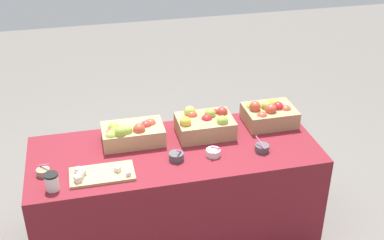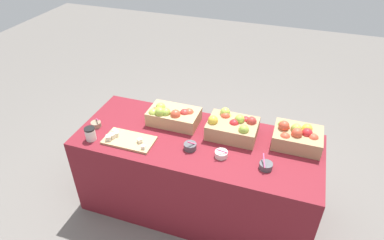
{
  "view_description": "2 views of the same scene",
  "coord_description": "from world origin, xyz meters",
  "px_view_note": "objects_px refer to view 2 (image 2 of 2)",
  "views": [
    {
      "loc": [
        -0.53,
        -2.71,
        2.5
      ],
      "look_at": [
        0.12,
        -0.0,
        0.95
      ],
      "focal_mm": 46.48,
      "sensor_mm": 36.0,
      "label": 1
    },
    {
      "loc": [
        0.62,
        -1.93,
        2.35
      ],
      "look_at": [
        -0.05,
        0.02,
        0.9
      ],
      "focal_mm": 31.2,
      "sensor_mm": 36.0,
      "label": 2
    }
  ],
  "objects_px": {
    "sample_bowl_far": "(96,124)",
    "sample_bowl_extra": "(190,146)",
    "coffee_cup": "(90,134)",
    "sample_bowl_near": "(266,166)",
    "cutting_board_front": "(128,140)",
    "apple_crate_right": "(172,115)",
    "apple_crate_left": "(297,136)",
    "sample_bowl_mid": "(221,154)",
    "apple_crate_middle": "(233,127)"
  },
  "relations": [
    {
      "from": "apple_crate_middle",
      "to": "sample_bowl_far",
      "type": "distance_m",
      "value": 1.11
    },
    {
      "from": "apple_crate_left",
      "to": "sample_bowl_near",
      "type": "xyz_separation_m",
      "value": [
        -0.17,
        -0.34,
        -0.05
      ]
    },
    {
      "from": "sample_bowl_far",
      "to": "sample_bowl_extra",
      "type": "height_order",
      "value": "sample_bowl_extra"
    },
    {
      "from": "sample_bowl_near",
      "to": "sample_bowl_extra",
      "type": "relative_size",
      "value": 1.04
    },
    {
      "from": "apple_crate_middle",
      "to": "apple_crate_right",
      "type": "height_order",
      "value": "apple_crate_middle"
    },
    {
      "from": "sample_bowl_far",
      "to": "coffee_cup",
      "type": "height_order",
      "value": "coffee_cup"
    },
    {
      "from": "apple_crate_right",
      "to": "sample_bowl_near",
      "type": "height_order",
      "value": "apple_crate_right"
    },
    {
      "from": "sample_bowl_mid",
      "to": "sample_bowl_near",
      "type": "bearing_deg",
      "value": -3.62
    },
    {
      "from": "apple_crate_left",
      "to": "sample_bowl_mid",
      "type": "xyz_separation_m",
      "value": [
        -0.5,
        -0.32,
        -0.05
      ]
    },
    {
      "from": "sample_bowl_far",
      "to": "sample_bowl_extra",
      "type": "bearing_deg",
      "value": -1.59
    },
    {
      "from": "apple_crate_middle",
      "to": "sample_bowl_extra",
      "type": "distance_m",
      "value": 0.38
    },
    {
      "from": "apple_crate_right",
      "to": "sample_bowl_near",
      "type": "distance_m",
      "value": 0.87
    },
    {
      "from": "sample_bowl_near",
      "to": "sample_bowl_extra",
      "type": "height_order",
      "value": "sample_bowl_near"
    },
    {
      "from": "sample_bowl_near",
      "to": "sample_bowl_far",
      "type": "relative_size",
      "value": 1.18
    },
    {
      "from": "apple_crate_left",
      "to": "sample_bowl_mid",
      "type": "distance_m",
      "value": 0.59
    },
    {
      "from": "sample_bowl_extra",
      "to": "coffee_cup",
      "type": "distance_m",
      "value": 0.78
    },
    {
      "from": "apple_crate_right",
      "to": "sample_bowl_far",
      "type": "relative_size",
      "value": 4.77
    },
    {
      "from": "sample_bowl_near",
      "to": "sample_bowl_mid",
      "type": "distance_m",
      "value": 0.32
    },
    {
      "from": "sample_bowl_mid",
      "to": "sample_bowl_extra",
      "type": "height_order",
      "value": "sample_bowl_extra"
    },
    {
      "from": "apple_crate_middle",
      "to": "coffee_cup",
      "type": "distance_m",
      "value": 1.1
    },
    {
      "from": "cutting_board_front",
      "to": "sample_bowl_mid",
      "type": "height_order",
      "value": "sample_bowl_mid"
    },
    {
      "from": "cutting_board_front",
      "to": "coffee_cup",
      "type": "bearing_deg",
      "value": -165.75
    },
    {
      "from": "cutting_board_front",
      "to": "coffee_cup",
      "type": "relative_size",
      "value": 3.67
    },
    {
      "from": "apple_crate_left",
      "to": "sample_bowl_far",
      "type": "bearing_deg",
      "value": -169.49
    },
    {
      "from": "apple_crate_left",
      "to": "cutting_board_front",
      "type": "relative_size",
      "value": 0.91
    },
    {
      "from": "cutting_board_front",
      "to": "sample_bowl_mid",
      "type": "xyz_separation_m",
      "value": [
        0.73,
        0.06,
        0.01
      ]
    },
    {
      "from": "apple_crate_left",
      "to": "apple_crate_right",
      "type": "distance_m",
      "value": 0.99
    },
    {
      "from": "apple_crate_right",
      "to": "sample_bowl_extra",
      "type": "xyz_separation_m",
      "value": [
        0.25,
        -0.27,
        -0.05
      ]
    },
    {
      "from": "cutting_board_front",
      "to": "coffee_cup",
      "type": "height_order",
      "value": "coffee_cup"
    },
    {
      "from": "apple_crate_left",
      "to": "apple_crate_middle",
      "type": "xyz_separation_m",
      "value": [
        -0.48,
        -0.04,
        0.0
      ]
    },
    {
      "from": "sample_bowl_mid",
      "to": "sample_bowl_extra",
      "type": "distance_m",
      "value": 0.24
    },
    {
      "from": "sample_bowl_extra",
      "to": "coffee_cup",
      "type": "relative_size",
      "value": 0.91
    },
    {
      "from": "sample_bowl_far",
      "to": "coffee_cup",
      "type": "xyz_separation_m",
      "value": [
        0.06,
        -0.16,
        0.03
      ]
    },
    {
      "from": "apple_crate_middle",
      "to": "cutting_board_front",
      "type": "xyz_separation_m",
      "value": [
        -0.74,
        -0.34,
        -0.06
      ]
    },
    {
      "from": "apple_crate_left",
      "to": "sample_bowl_mid",
      "type": "height_order",
      "value": "apple_crate_left"
    },
    {
      "from": "sample_bowl_near",
      "to": "cutting_board_front",
      "type": "bearing_deg",
      "value": -177.9
    },
    {
      "from": "apple_crate_right",
      "to": "coffee_cup",
      "type": "bearing_deg",
      "value": -141.29
    },
    {
      "from": "apple_crate_left",
      "to": "sample_bowl_near",
      "type": "relative_size",
      "value": 3.51
    },
    {
      "from": "apple_crate_right",
      "to": "sample_bowl_mid",
      "type": "distance_m",
      "value": 0.57
    },
    {
      "from": "cutting_board_front",
      "to": "sample_bowl_mid",
      "type": "relative_size",
      "value": 4.13
    },
    {
      "from": "apple_crate_middle",
      "to": "coffee_cup",
      "type": "xyz_separation_m",
      "value": [
        -1.02,
        -0.41,
        -0.02
      ]
    },
    {
      "from": "apple_crate_middle",
      "to": "sample_bowl_near",
      "type": "bearing_deg",
      "value": -44.53
    },
    {
      "from": "apple_crate_right",
      "to": "cutting_board_front",
      "type": "distance_m",
      "value": 0.42
    },
    {
      "from": "sample_bowl_near",
      "to": "sample_bowl_mid",
      "type": "height_order",
      "value": "sample_bowl_near"
    },
    {
      "from": "coffee_cup",
      "to": "sample_bowl_mid",
      "type": "bearing_deg",
      "value": 7.35
    },
    {
      "from": "apple_crate_right",
      "to": "apple_crate_middle",
      "type": "bearing_deg",
      "value": 0.25
    },
    {
      "from": "apple_crate_right",
      "to": "cutting_board_front",
      "type": "xyz_separation_m",
      "value": [
        -0.23,
        -0.34,
        -0.06
      ]
    },
    {
      "from": "sample_bowl_far",
      "to": "coffee_cup",
      "type": "bearing_deg",
      "value": -70.71
    },
    {
      "from": "apple_crate_left",
      "to": "cutting_board_front",
      "type": "distance_m",
      "value": 1.28
    },
    {
      "from": "apple_crate_right",
      "to": "sample_bowl_extra",
      "type": "distance_m",
      "value": 0.37
    }
  ]
}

